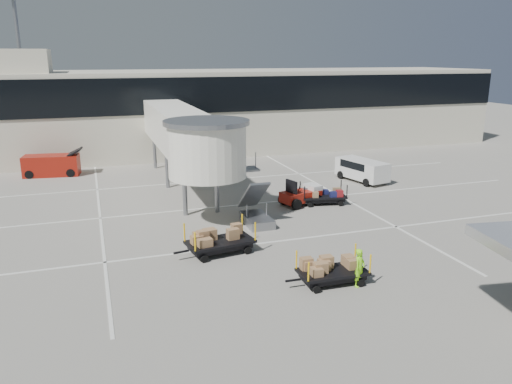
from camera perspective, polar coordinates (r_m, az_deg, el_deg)
ground at (r=25.16m, az=6.79°, el=-6.86°), size 140.00×140.00×0.00m
lane_markings at (r=33.15m, az=-1.10°, el=-1.23°), size 40.00×30.00×0.02m
terminal at (r=52.15m, az=-7.67°, el=9.30°), size 64.00×12.11×15.20m
jet_bridge at (r=34.23m, az=-7.94°, el=6.49°), size 5.70×20.40×6.03m
baggage_tug at (r=32.72m, az=5.23°, el=-0.38°), size 2.90×2.25×1.75m
suitcase_cart at (r=33.12m, az=7.72°, el=-0.53°), size 3.68×1.99×1.41m
box_cart_near at (r=21.79m, az=8.67°, el=-8.97°), size 3.63×1.53×1.42m
box_cart_far at (r=24.66m, az=-4.20°, el=-5.67°), size 4.12×2.12×1.58m
ground_worker at (r=21.64m, az=11.74°, el=-8.47°), size 0.73×0.67×1.68m
minivan at (r=39.63m, az=11.90°, el=2.67°), size 2.71×4.67×1.66m
belt_loader at (r=43.82m, az=-22.28°, el=2.83°), size 4.75×2.36×2.20m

